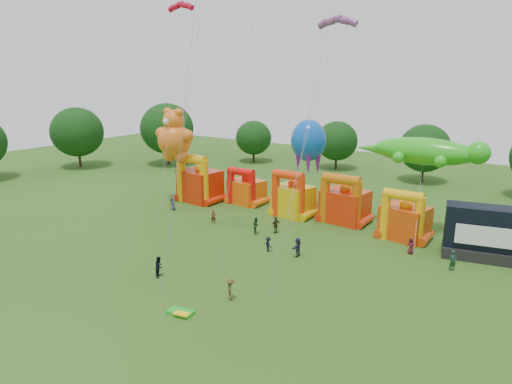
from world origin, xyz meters
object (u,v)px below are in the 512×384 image
Objects in this scene: bouncy_castle_0 at (199,183)px; spectator_4 at (276,225)px; bouncy_castle_2 at (292,198)px; teddy_bear_kite at (174,142)px; gecko_kite at (421,179)px; spectator_0 at (173,204)px; stage_trailer at (490,234)px; octopus_kite at (306,158)px.

bouncy_castle_0 is 17.07m from spectator_4.
bouncy_castle_2 is 0.46× the size of teddy_bear_kite.
gecko_kite is (31.84, 4.36, -1.94)m from teddy_bear_kite.
teddy_bear_kite is 7.72× the size of spectator_0.
spectator_0 is (-29.59, -7.41, -5.80)m from gecko_kite.
bouncy_castle_0 is 0.79× the size of stage_trailer.
spectator_4 is at bearing -166.03° from stage_trailer.
gecko_kite is 8.50× the size of spectator_0.
stage_trailer is 21.72m from spectator_4.
stage_trailer is 4.46× the size of spectator_4.
teddy_bear_kite is at bearing -162.65° from octopus_kite.
bouncy_castle_0 is 3.53× the size of spectator_4.
teddy_bear_kite is at bearing -167.44° from bouncy_castle_2.
gecko_kite is at bearing 2.55° from bouncy_castle_2.
bouncy_castle_0 is at bearing 47.27° from teddy_bear_kite.
stage_trailer is 0.60× the size of gecko_kite.
spectator_0 is at bearing -89.14° from bouncy_castle_0.
gecko_kite reaches higher than bouncy_castle_0.
bouncy_castle_0 is 0.47× the size of gecko_kite.
spectator_4 is at bearing -9.67° from teddy_bear_kite.
bouncy_castle_0 reaches higher than spectator_4.
octopus_kite is (17.37, 5.43, -1.35)m from teddy_bear_kite.
spectator_4 is (18.26, -3.11, -7.62)m from teddy_bear_kite.
octopus_kite is (-21.91, 3.31, 4.71)m from stage_trailer.
spectator_4 is (16.02, -0.06, 0.12)m from spectator_0.
gecko_kite is (-7.45, 2.24, 4.12)m from stage_trailer.
stage_trailer is at bearing 3.09° from teddy_bear_kite.
bouncy_castle_2 is at bearing 176.08° from stage_trailer.
spectator_0 is (-37.04, -5.17, -1.68)m from stage_trailer.
gecko_kite reaches higher than spectator_4.
octopus_kite reaches higher than bouncy_castle_2.
bouncy_castle_0 is 0.52× the size of teddy_bear_kite.
gecko_kite is at bearing -4.21° from octopus_kite.
gecko_kite is 14.52m from octopus_kite.
bouncy_castle_0 reaches higher than spectator_0.
stage_trailer reaches higher than spectator_0.
bouncy_castle_0 is 37.12m from stage_trailer.
octopus_kite is (15.21, 3.08, 4.64)m from bouncy_castle_0.
spectator_4 is (16.10, -5.45, -1.63)m from bouncy_castle_0.
bouncy_castle_2 is 22.82m from stage_trailer.
bouncy_castle_2 is 18.06m from teddy_bear_kite.
teddy_bear_kite reaches higher than bouncy_castle_0.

